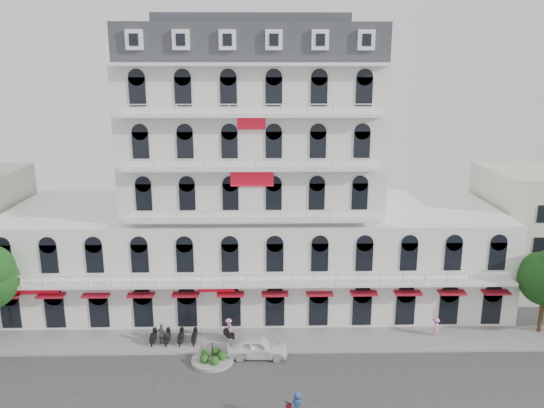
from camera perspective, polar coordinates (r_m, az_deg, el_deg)
The scene contains 9 objects.
sidewalk at distance 44.52m, azimuth -2.08°, elevation -14.47°, with size 53.00×4.00×0.16m, color gray.
main_building at distance 49.37m, azimuth -2.00°, elevation 0.79°, with size 45.00×15.00×25.80m.
traffic_island at distance 41.99m, azimuth -6.42°, elevation -16.19°, with size 3.20×3.20×1.60m.
parked_scooter_row at distance 44.95m, azimuth -10.47°, elevation -14.53°, with size 4.40×1.80×1.10m, color black, non-canonical shape.
parked_car at distance 42.16m, azimuth -1.60°, elevation -15.10°, with size 1.91×4.74×1.62m, color white.
rider_east at distance 35.43m, azimuth 2.71°, elevation -21.00°, with size 1.38×1.23×2.12m.
rider_center at distance 44.19m, azimuth -4.68°, elevation -13.30°, with size 1.01×1.56×2.04m.
pedestrian_mid at distance 44.40m, azimuth -11.74°, elevation -13.62°, with size 1.10×0.46×1.87m, color #57595E.
pedestrian_right at distance 46.79m, azimuth 17.18°, elevation -12.56°, with size 1.11×0.64×1.71m, color pink.
Camera 1 is at (0.86, -29.99, 21.55)m, focal length 35.00 mm.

